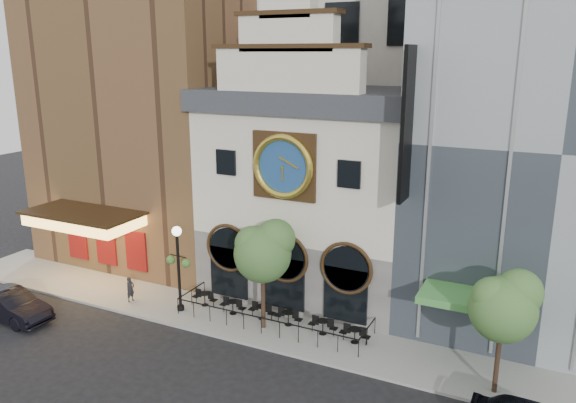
# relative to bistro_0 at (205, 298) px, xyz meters

# --- Properties ---
(ground) EXTENTS (120.00, 120.00, 0.00)m
(ground) POSITION_rel_bistro_0_xyz_m (4.56, -2.75, -0.61)
(ground) COLOR black
(ground) RESTS_ON ground
(sidewalk) EXTENTS (44.00, 5.00, 0.15)m
(sidewalk) POSITION_rel_bistro_0_xyz_m (4.56, -0.25, -0.54)
(sidewalk) COLOR gray
(sidewalk) RESTS_ON ground
(clock_building) EXTENTS (12.60, 8.78, 18.65)m
(clock_building) POSITION_rel_bistro_0_xyz_m (4.56, 5.08, 6.07)
(clock_building) COLOR #605E5B
(clock_building) RESTS_ON ground
(theater_building) EXTENTS (14.00, 15.60, 25.00)m
(theater_building) POSITION_rel_bistro_0_xyz_m (-8.44, 7.21, 11.99)
(theater_building) COLOR brown
(theater_building) RESTS_ON ground
(retail_building) EXTENTS (14.00, 14.40, 20.00)m
(retail_building) POSITION_rel_bistro_0_xyz_m (17.56, 7.24, 9.53)
(retail_building) COLOR gray
(retail_building) RESTS_ON ground
(cafe_railing) EXTENTS (10.60, 2.60, 0.90)m
(cafe_railing) POSITION_rel_bistro_0_xyz_m (4.56, -0.25, -0.01)
(cafe_railing) COLOR black
(cafe_railing) RESTS_ON sidewalk
(bistro_0) EXTENTS (1.58, 0.68, 0.90)m
(bistro_0) POSITION_rel_bistro_0_xyz_m (0.00, 0.00, 0.00)
(bistro_0) COLOR black
(bistro_0) RESTS_ON sidewalk
(bistro_1) EXTENTS (1.58, 0.68, 0.90)m
(bistro_1) POSITION_rel_bistro_0_xyz_m (2.02, -0.21, 0.00)
(bistro_1) COLOR black
(bistro_1) RESTS_ON sidewalk
(bistro_2) EXTENTS (1.58, 0.68, 0.90)m
(bistro_2) POSITION_rel_bistro_0_xyz_m (3.78, -0.05, 0.00)
(bistro_2) COLOR black
(bistro_2) RESTS_ON sidewalk
(bistro_3) EXTENTS (1.58, 0.68, 0.90)m
(bistro_3) POSITION_rel_bistro_0_xyz_m (5.40, -0.07, 0.00)
(bistro_3) COLOR black
(bistro_3) RESTS_ON sidewalk
(bistro_4) EXTENTS (1.58, 0.68, 0.90)m
(bistro_4) POSITION_rel_bistro_0_xyz_m (7.45, -0.17, 0.00)
(bistro_4) COLOR black
(bistro_4) RESTS_ON sidewalk
(bistro_5) EXTENTS (1.58, 0.68, 0.90)m
(bistro_5) POSITION_rel_bistro_0_xyz_m (9.24, -0.31, 0.00)
(bistro_5) COLOR black
(bistro_5) RESTS_ON sidewalk
(car_left) EXTENTS (5.16, 2.06, 1.67)m
(car_left) POSITION_rel_bistro_0_xyz_m (-8.78, -5.90, 0.22)
(car_left) COLOR black
(car_left) RESTS_ON ground
(pedestrian) EXTENTS (0.42, 0.59, 1.51)m
(pedestrian) POSITION_rel_bistro_0_xyz_m (-4.23, -1.43, 0.29)
(pedestrian) COLOR black
(pedestrian) RESTS_ON sidewalk
(lamppost) EXTENTS (1.59, 0.58, 4.97)m
(lamppost) POSITION_rel_bistro_0_xyz_m (-0.89, -1.11, 2.61)
(lamppost) COLOR black
(lamppost) RESTS_ON sidewalk
(tree_left) EXTENTS (3.10, 2.99, 5.97)m
(tree_left) POSITION_rel_bistro_0_xyz_m (4.37, -0.83, 3.92)
(tree_left) COLOR #382619
(tree_left) RESTS_ON sidewalk
(tree_right) EXTENTS (2.90, 2.79, 5.58)m
(tree_right) POSITION_rel_bistro_0_xyz_m (16.12, -1.64, 3.63)
(tree_right) COLOR #382619
(tree_right) RESTS_ON sidewalk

